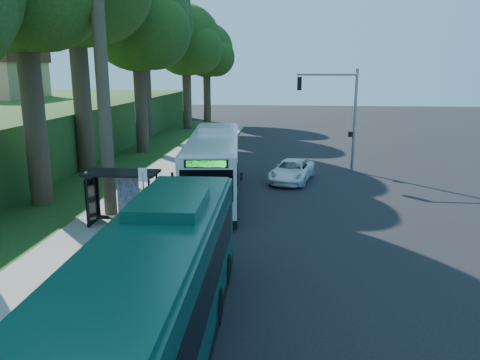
# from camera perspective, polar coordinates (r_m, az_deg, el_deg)

# --- Properties ---
(ground) EXTENTS (140.00, 140.00, 0.00)m
(ground) POSITION_cam_1_polar(r_m,az_deg,el_deg) (23.58, 4.94, -3.86)
(ground) COLOR black
(ground) RESTS_ON ground
(sidewalk) EXTENTS (4.50, 70.00, 0.12)m
(sidewalk) POSITION_cam_1_polar(r_m,az_deg,el_deg) (24.74, -12.24, -3.14)
(sidewalk) COLOR gray
(sidewalk) RESTS_ON ground
(red_curb) EXTENTS (0.25, 30.00, 0.13)m
(red_curb) POSITION_cam_1_polar(r_m,az_deg,el_deg) (20.46, -9.49, -6.54)
(red_curb) COLOR maroon
(red_curb) RESTS_ON ground
(grass_verge) EXTENTS (8.00, 70.00, 0.06)m
(grass_verge) POSITION_cam_1_polar(r_m,az_deg,el_deg) (31.33, -19.40, -0.18)
(grass_verge) COLOR #234719
(grass_verge) RESTS_ON ground
(bus_shelter) EXTENTS (3.20, 1.51, 2.55)m
(bus_shelter) POSITION_cam_1_polar(r_m,az_deg,el_deg) (21.67, -14.65, -0.85)
(bus_shelter) COLOR black
(bus_shelter) RESTS_ON ground
(stop_sign_pole) EXTENTS (0.35, 0.06, 3.17)m
(stop_sign_pole) POSITION_cam_1_polar(r_m,az_deg,el_deg) (19.05, -11.66, -1.77)
(stop_sign_pole) COLOR gray
(stop_sign_pole) RESTS_ON ground
(traffic_signal_pole) EXTENTS (4.10, 0.30, 7.00)m
(traffic_signal_pole) POSITION_cam_1_polar(r_m,az_deg,el_deg) (32.82, 12.09, 8.66)
(traffic_signal_pole) COLOR gray
(traffic_signal_pole) RESTS_ON ground
(tree_2) EXTENTS (8.82, 8.40, 15.12)m
(tree_2) POSITION_cam_1_polar(r_m,az_deg,el_deg) (40.52, -12.29, 18.08)
(tree_2) COLOR #382B1E
(tree_2) RESTS_ON ground
(tree_3) EXTENTS (10.08, 9.60, 17.28)m
(tree_3) POSITION_cam_1_polar(r_m,az_deg,el_deg) (48.86, -11.71, 19.03)
(tree_3) COLOR #382B1E
(tree_3) RESTS_ON ground
(tree_4) EXTENTS (8.40, 8.00, 14.14)m
(tree_4) POSITION_cam_1_polar(r_m,az_deg,el_deg) (55.80, -6.53, 16.16)
(tree_4) COLOR #382B1E
(tree_4) RESTS_ON ground
(tree_5) EXTENTS (7.35, 7.00, 12.86)m
(tree_5) POSITION_cam_1_polar(r_m,az_deg,el_deg) (63.44, -4.04, 15.19)
(tree_5) COLOR #382B1E
(tree_5) RESTS_ON ground
(white_bus) EXTENTS (3.93, 12.63, 3.70)m
(white_bus) POSITION_cam_1_polar(r_m,az_deg,el_deg) (26.35, -3.19, 2.07)
(white_bus) COLOR silver
(white_bus) RESTS_ON ground
(teal_bus) EXTENTS (2.95, 12.42, 3.68)m
(teal_bus) POSITION_cam_1_polar(r_m,az_deg,el_deg) (11.35, -10.57, -14.03)
(teal_bus) COLOR #0B3E33
(teal_bus) RESTS_ON ground
(pickup) EXTENTS (3.26, 5.22, 1.35)m
(pickup) POSITION_cam_1_polar(r_m,az_deg,el_deg) (29.82, 6.34, 1.12)
(pickup) COLOR white
(pickup) RESTS_ON ground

